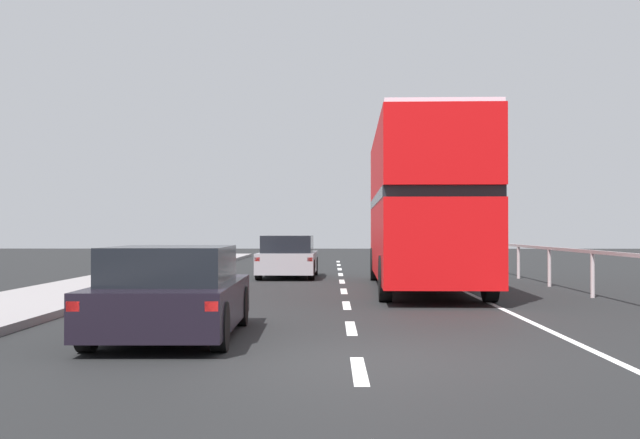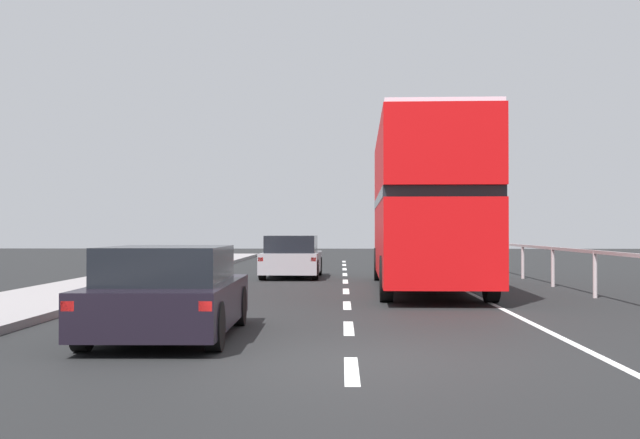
% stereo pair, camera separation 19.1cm
% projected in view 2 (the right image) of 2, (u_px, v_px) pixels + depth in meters
% --- Properties ---
extents(ground_plane, '(75.77, 120.00, 0.10)m').
position_uv_depth(ground_plane, '(351.00, 361.00, 10.27)').
color(ground_plane, black).
extents(lane_paint_markings, '(3.19, 46.00, 0.01)m').
position_uv_depth(lane_paint_markings, '(427.00, 298.00, 19.21)').
color(lane_paint_markings, silver).
rests_on(lane_paint_markings, ground).
extents(bridge_side_railing, '(0.10, 42.00, 1.09)m').
position_uv_depth(bridge_side_railing, '(595.00, 259.00, 19.13)').
color(bridge_side_railing, '#BBAAAD').
rests_on(bridge_side_railing, ground).
extents(double_decker_bus_red, '(2.73, 10.81, 4.19)m').
position_uv_depth(double_decker_bus_red, '(425.00, 203.00, 21.85)').
color(double_decker_bus_red, red).
rests_on(double_decker_bus_red, ground).
extents(hatchback_car_near, '(1.95, 4.37, 1.32)m').
position_uv_depth(hatchback_car_near, '(169.00, 293.00, 12.10)').
color(hatchback_car_near, black).
rests_on(hatchback_car_near, ground).
extents(sedan_car_ahead, '(1.89, 4.21, 1.37)m').
position_uv_depth(sedan_car_ahead, '(292.00, 257.00, 27.36)').
color(sedan_car_ahead, gray).
rests_on(sedan_car_ahead, ground).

